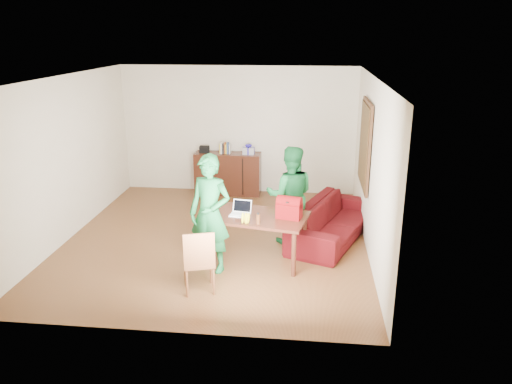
# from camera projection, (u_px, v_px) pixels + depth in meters

# --- Properties ---
(room) EXTENTS (5.20, 5.70, 2.90)m
(room) POSITION_uv_depth(u_px,v_px,m) (216.00, 163.00, 8.19)
(room) COLOR #472711
(room) RESTS_ON ground
(table) EXTENTS (1.70, 1.17, 0.73)m
(table) POSITION_uv_depth(u_px,v_px,m) (255.00, 221.00, 7.54)
(table) COLOR #32190D
(table) RESTS_ON ground
(chair) EXTENTS (0.51, 0.50, 0.91)m
(chair) POSITION_uv_depth(u_px,v_px,m) (199.00, 273.00, 6.74)
(chair) COLOR brown
(chair) RESTS_ON ground
(person_near) EXTENTS (0.73, 0.58, 1.75)m
(person_near) POSITION_uv_depth(u_px,v_px,m) (210.00, 214.00, 7.16)
(person_near) COLOR #16642F
(person_near) RESTS_ON ground
(person_far) EXTENTS (0.83, 0.67, 1.64)m
(person_far) POSITION_uv_depth(u_px,v_px,m) (290.00, 195.00, 8.14)
(person_far) COLOR #15602B
(person_far) RESTS_ON ground
(laptop) EXTENTS (0.32, 0.24, 0.21)m
(laptop) POSITION_uv_depth(u_px,v_px,m) (240.00, 213.00, 7.50)
(laptop) COLOR white
(laptop) RESTS_ON table
(bananas) EXTENTS (0.19, 0.15, 0.06)m
(bananas) POSITION_uv_depth(u_px,v_px,m) (246.00, 221.00, 7.19)
(bananas) COLOR gold
(bananas) RESTS_ON table
(bottle) EXTENTS (0.06, 0.06, 0.17)m
(bottle) POSITION_uv_depth(u_px,v_px,m) (258.00, 219.00, 7.15)
(bottle) COLOR #512812
(bottle) RESTS_ON table
(red_bag) EXTENTS (0.40, 0.29, 0.27)m
(red_bag) POSITION_uv_depth(u_px,v_px,m) (289.00, 209.00, 7.37)
(red_bag) COLOR #6C070A
(red_bag) RESTS_ON table
(sofa) EXTENTS (1.60, 2.36, 0.64)m
(sofa) POSITION_uv_depth(u_px,v_px,m) (332.00, 221.00, 8.43)
(sofa) COLOR #37070F
(sofa) RESTS_ON ground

